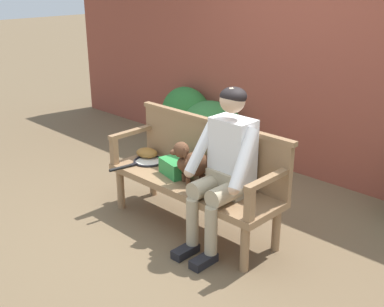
{
  "coord_description": "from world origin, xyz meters",
  "views": [
    {
      "loc": [
        2.64,
        -2.72,
        2.14
      ],
      "look_at": [
        0.0,
        0.0,
        0.7
      ],
      "focal_mm": 45.08,
      "sensor_mm": 36.0,
      "label": 1
    }
  ],
  "objects_px": {
    "baseball_glove": "(147,153)",
    "sports_bag": "(176,167)",
    "person_seated": "(225,163)",
    "tennis_racket": "(146,162)",
    "dog_on_bench": "(191,162)",
    "garden_bench": "(192,187)"
  },
  "relations": [
    {
      "from": "tennis_racket",
      "to": "baseball_glove",
      "type": "bearing_deg",
      "value": 136.68
    },
    {
      "from": "person_seated",
      "to": "baseball_glove",
      "type": "distance_m",
      "value": 1.11
    },
    {
      "from": "garden_bench",
      "to": "baseball_glove",
      "type": "relative_size",
      "value": 7.54
    },
    {
      "from": "baseball_glove",
      "to": "sports_bag",
      "type": "distance_m",
      "value": 0.51
    },
    {
      "from": "garden_bench",
      "to": "dog_on_bench",
      "type": "xyz_separation_m",
      "value": [
        0.02,
        -0.03,
        0.25
      ]
    },
    {
      "from": "sports_bag",
      "to": "baseball_glove",
      "type": "bearing_deg",
      "value": 169.4
    },
    {
      "from": "person_seated",
      "to": "baseball_glove",
      "type": "bearing_deg",
      "value": 174.07
    },
    {
      "from": "dog_on_bench",
      "to": "baseball_glove",
      "type": "bearing_deg",
      "value": 170.07
    },
    {
      "from": "tennis_racket",
      "to": "dog_on_bench",
      "type": "bearing_deg",
      "value": -2.87
    },
    {
      "from": "dog_on_bench",
      "to": "sports_bag",
      "type": "xyz_separation_m",
      "value": [
        -0.22,
        0.03,
        -0.12
      ]
    },
    {
      "from": "person_seated",
      "to": "dog_on_bench",
      "type": "bearing_deg",
      "value": -177.77
    },
    {
      "from": "person_seated",
      "to": "tennis_racket",
      "type": "distance_m",
      "value": 1.02
    },
    {
      "from": "baseball_glove",
      "to": "sports_bag",
      "type": "relative_size",
      "value": 0.79
    },
    {
      "from": "sports_bag",
      "to": "tennis_racket",
      "type": "bearing_deg",
      "value": -179.87
    },
    {
      "from": "tennis_racket",
      "to": "sports_bag",
      "type": "xyz_separation_m",
      "value": [
        0.4,
        0.0,
        0.06
      ]
    },
    {
      "from": "person_seated",
      "to": "sports_bag",
      "type": "distance_m",
      "value": 0.61
    },
    {
      "from": "garden_bench",
      "to": "person_seated",
      "type": "relative_size",
      "value": 1.26
    },
    {
      "from": "garden_bench",
      "to": "tennis_racket",
      "type": "bearing_deg",
      "value": 179.94
    },
    {
      "from": "person_seated",
      "to": "tennis_racket",
      "type": "height_order",
      "value": "person_seated"
    },
    {
      "from": "dog_on_bench",
      "to": "baseball_glove",
      "type": "relative_size",
      "value": 1.71
    },
    {
      "from": "tennis_racket",
      "to": "sports_bag",
      "type": "height_order",
      "value": "sports_bag"
    },
    {
      "from": "garden_bench",
      "to": "baseball_glove",
      "type": "distance_m",
      "value": 0.72
    }
  ]
}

